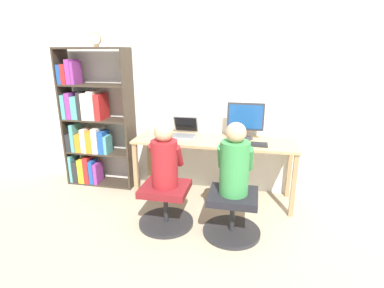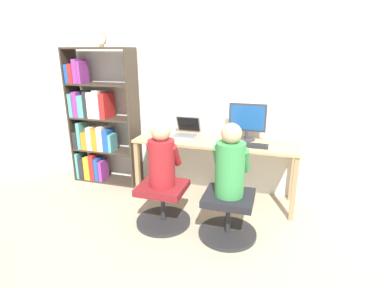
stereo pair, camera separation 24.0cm
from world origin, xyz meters
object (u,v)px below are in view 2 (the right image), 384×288
office_chair_left (228,214)px  desktop_monitor (247,121)px  bookshelf (96,124)px  person_at_laptop (162,157)px  keyboard (247,145)px  person_at_monitor (230,164)px  desk_clock (101,39)px  laptop (186,132)px  office_chair_right (163,203)px

office_chair_left → desktop_monitor: bearing=86.5°
bookshelf → person_at_laptop: bearing=-31.6°
keyboard → person_at_monitor: 0.60m
bookshelf → desk_clock: bearing=-16.3°
laptop → person_at_monitor: size_ratio=0.48×
laptop → bookshelf: (-1.28, 0.02, 0.01)m
office_chair_right → person_at_monitor: (0.69, -0.02, 0.53)m
office_chair_left → bookshelf: bearing=157.5°
desk_clock → office_chair_right: bearing=-34.8°
person_at_laptop → bookshelf: (-1.27, 0.78, 0.08)m
person_at_monitor → person_at_laptop: bearing=177.9°
office_chair_right → person_at_laptop: person_at_laptop is taller
desktop_monitor → desk_clock: bearing=-177.1°
office_chair_left → desk_clock: 2.50m
laptop → keyboard: laptop is taller
person_at_laptop → desk_clock: (-1.03, 0.71, 1.15)m
desktop_monitor → office_chair_right: desktop_monitor is taller
keyboard → office_chair_left: size_ratio=0.79×
laptop → office_chair_right: bearing=-91.1°
desktop_monitor → desk_clock: 2.00m
office_chair_right → desktop_monitor: bearing=47.2°
person_at_laptop → desk_clock: bearing=145.4°
person_at_monitor → bookshelf: 2.12m
person_at_monitor → desk_clock: bearing=156.9°
laptop → person_at_monitor: person_at_monitor is taller
office_chair_left → person_at_laptop: person_at_laptop is taller
bookshelf → laptop: bearing=-0.9°
keyboard → office_chair_left: (-0.09, -0.60, -0.54)m
keyboard → laptop: bearing=165.9°
bookshelf → person_at_monitor: bearing=-22.3°
person_at_monitor → desk_clock: 2.19m
laptop → keyboard: size_ratio=0.73×
desktop_monitor → office_chair_right: (-0.75, -0.80, -0.75)m
desktop_monitor → person_at_monitor: desktop_monitor is taller
office_chair_left → office_chair_right: (-0.69, 0.03, 0.00)m
keyboard → office_chair_right: size_ratio=0.79×
office_chair_left → person_at_monitor: (-0.00, 0.01, 0.53)m
laptop → office_chair_left: 1.19m
laptop → person_at_laptop: size_ratio=0.51×
person_at_monitor → desk_clock: size_ratio=4.31×
desktop_monitor → person_at_laptop: 1.12m
laptop → desk_clock: bearing=-177.3°
desktop_monitor → bookshelf: size_ratio=0.24×
office_chair_right → desk_clock: (-1.03, 0.71, 1.66)m
desktop_monitor → office_chair_left: desktop_monitor is taller
laptop → person_at_laptop: person_at_laptop is taller
laptop → office_chair_left: size_ratio=0.58×
keyboard → bookshelf: (-2.05, 0.21, 0.05)m
keyboard → person_at_laptop: bearing=-144.1°
desktop_monitor → office_chair_left: 1.12m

